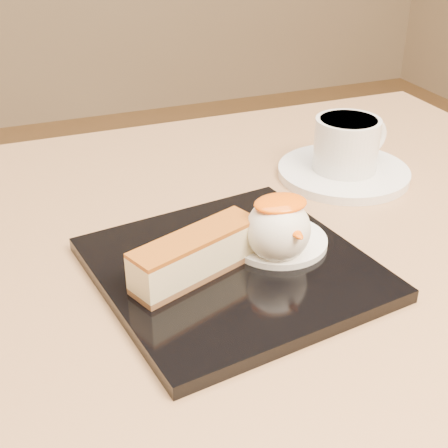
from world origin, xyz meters
name	(u,v)px	position (x,y,z in m)	size (l,w,h in m)	color
table	(284,401)	(0.00, 0.00, 0.56)	(0.80, 0.80, 0.72)	black
dessert_plate	(232,269)	(-0.05, 0.02, 0.73)	(0.22, 0.22, 0.01)	black
cheesecake	(196,255)	(-0.09, 0.01, 0.75)	(0.12, 0.07, 0.04)	brown
cream_smear	(277,241)	(0.00, 0.03, 0.73)	(0.09, 0.09, 0.01)	white
ice_cream_scoop	(278,230)	(-0.01, 0.01, 0.76)	(0.06, 0.06, 0.06)	white
mango_sauce	(281,203)	(-0.01, 0.01, 0.78)	(0.05, 0.04, 0.01)	#FF6008
mint_sprig	(237,230)	(-0.03, 0.06, 0.74)	(0.04, 0.03, 0.00)	#2D8C38
saucer	(343,172)	(0.14, 0.16, 0.72)	(0.15, 0.15, 0.01)	white
coffee_cup	(348,143)	(0.15, 0.16, 0.76)	(0.10, 0.07, 0.06)	white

